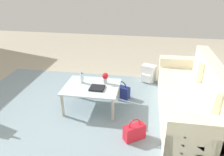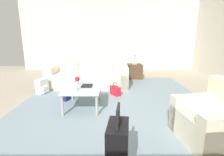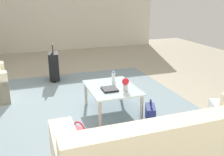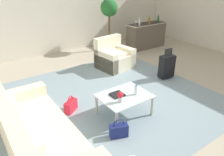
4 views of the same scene
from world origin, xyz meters
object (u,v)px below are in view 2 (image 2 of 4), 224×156
(side_table, at_px, (135,71))
(suitcase_black, at_px, (118,149))
(flower_vase, at_px, (77,80))
(backpack_white, at_px, (42,86))
(water_bottle, at_px, (76,86))
(table_lamp, at_px, (135,52))
(coffee_table_book, at_px, (87,86))
(armchair, at_px, (215,122))
(handbag_red, at_px, (115,90))
(handbag_navy, at_px, (67,95))
(coffee_table, at_px, (83,90))
(couch, at_px, (89,76))

(side_table, bearing_deg, suitcase_black, -9.46)
(flower_vase, xyz_separation_m, backpack_white, (-0.78, -1.14, -0.38))
(water_bottle, height_order, suitcase_black, suitcase_black)
(water_bottle, distance_m, table_lamp, 3.43)
(coffee_table_book, relative_size, side_table, 0.45)
(side_table, height_order, backpack_white, side_table)
(armchair, relative_size, side_table, 1.89)
(handbag_red, height_order, handbag_navy, same)
(handbag_navy, bearing_deg, side_table, 139.61)
(coffee_table_book, height_order, flower_vase, flower_vase)
(side_table, height_order, suitcase_black, suitcase_black)
(coffee_table_book, height_order, side_table, side_table)
(handbag_red, bearing_deg, suitcase_black, -0.63)
(coffee_table_book, bearing_deg, water_bottle, -28.42)
(armchair, height_order, coffee_table_book, armchair)
(table_lamp, xyz_separation_m, suitcase_black, (4.80, -0.80, -0.64))
(handbag_red, relative_size, handbag_navy, 1.00)
(armchair, height_order, backpack_white, armchair)
(coffee_table, relative_size, suitcase_black, 1.15)
(armchair, bearing_deg, water_bottle, -115.67)
(coffee_table, xyz_separation_m, side_table, (-2.80, 1.50, -0.13))
(water_bottle, bearing_deg, suitcase_black, 23.96)
(backpack_white, bearing_deg, suitcase_black, 33.60)
(water_bottle, distance_m, handbag_navy, 0.88)
(water_bottle, bearing_deg, couch, 180.00)
(table_lamp, relative_size, backpack_white, 1.48)
(handbag_navy, distance_m, backpack_white, 0.97)
(side_table, bearing_deg, couch, -57.98)
(flower_vase, distance_m, table_lamp, 3.09)
(coffee_table, distance_m, handbag_navy, 0.73)
(water_bottle, xyz_separation_m, side_table, (-3.00, 1.60, -0.28))
(armchair, bearing_deg, backpack_white, -123.46)
(couch, height_order, coffee_table_book, couch)
(side_table, xyz_separation_m, suitcase_black, (4.80, -0.80, 0.09))
(suitcase_black, xyz_separation_m, backpack_white, (-3.00, -1.99, -0.16))
(water_bottle, height_order, backpack_white, water_bottle)
(backpack_white, bearing_deg, handbag_navy, 58.18)
(armchair, xyz_separation_m, table_lamp, (-4.09, -0.67, 0.69))
(couch, relative_size, armchair, 2.38)
(handbag_red, bearing_deg, table_lamp, 158.76)
(water_bottle, xyz_separation_m, coffee_table_book, (-0.32, 0.18, -0.08))
(backpack_white, bearing_deg, table_lamp, 122.88)
(couch, relative_size, flower_vase, 12.02)
(side_table, distance_m, backpack_white, 3.32)
(couch, distance_m, suitcase_black, 3.88)
(side_table, bearing_deg, coffee_table_book, -27.92)
(coffee_table, bearing_deg, armchair, 59.25)
(coffee_table_book, height_order, handbag_red, coffee_table_book)
(side_table, relative_size, suitcase_black, 0.64)
(table_lamp, bearing_deg, water_bottle, -28.07)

